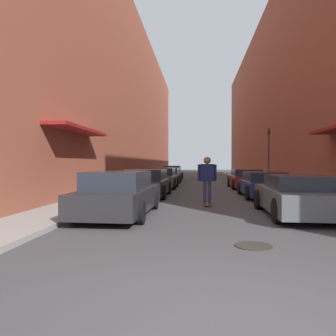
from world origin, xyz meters
The scene contains 16 objects.
ground centered at (0.00, 21.77, 0.00)m, with size 119.73×119.73×0.00m, color #424244.
curb_strip_left centered at (-4.60, 27.21, 0.06)m, with size 1.80×54.42×0.12m.
curb_strip_right centered at (4.60, 27.21, 0.06)m, with size 1.80×54.42×0.12m.
building_row_left centered at (-7.50, 27.21, 7.34)m, with size 4.90×54.42×14.68m.
building_row_right centered at (7.50, 27.21, 7.54)m, with size 4.90×54.42×15.09m.
parked_car_left_0 centered at (-2.66, 6.40, 0.63)m, with size 1.93×4.52×1.32m.
parked_car_left_1 centered at (-2.70, 12.08, 0.62)m, with size 1.99×4.61×1.29m.
parked_car_left_2 centered at (-2.62, 17.34, 0.63)m, with size 1.97×4.20×1.28m.
parked_car_left_3 centered at (-2.73, 23.20, 0.60)m, with size 2.03×4.56×1.22m.
parked_car_left_4 centered at (-2.77, 28.50, 0.64)m, with size 1.90×4.54×1.35m.
parked_car_right_0 centered at (2.61, 6.79, 0.60)m, with size 1.99×4.47×1.22m.
parked_car_right_1 centered at (2.68, 12.23, 0.57)m, with size 1.95×4.44×1.18m.
parked_car_right_2 centered at (2.68, 17.76, 0.59)m, with size 1.98×4.54×1.20m.
skateboarder centered at (0.01, 8.91, 1.12)m, with size 0.69×0.78×1.81m.
manhole_cover centered at (0.72, 3.07, 0.01)m, with size 0.70×0.70×0.02m.
traffic_light centered at (4.63, 20.35, 2.49)m, with size 0.16×0.22×3.89m.
Camera 1 is at (-0.33, -3.17, 1.56)m, focal length 35.00 mm.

